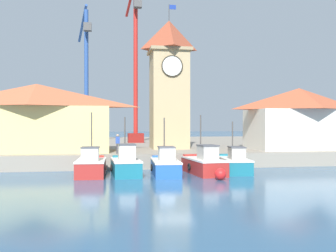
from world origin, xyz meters
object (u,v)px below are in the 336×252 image
warehouse_right (299,118)px  dock_worker_near_tower (118,144)px  fishing_boat_center (234,163)px  fishing_boat_mid_left (204,164)px  fishing_boat_left_inner (165,165)px  port_crane_near (135,79)px  fishing_boat_left_outer (126,165)px  fishing_boat_far_left (91,166)px  clock_tower (169,81)px  port_crane_far (86,89)px  mooring_buoy (220,174)px  warehouse_left (37,117)px

warehouse_right → dock_worker_near_tower: size_ratio=6.05×
fishing_boat_center → fishing_boat_mid_left: bearing=-167.6°
fishing_boat_center → dock_worker_near_tower: (-8.74, 3.65, 1.38)m
fishing_boat_left_inner → fishing_boat_center: 5.48m
fishing_boat_center → fishing_boat_left_inner: bearing=-173.5°
port_crane_near → dock_worker_near_tower: size_ratio=13.28×
fishing_boat_left_outer → dock_worker_near_tower: size_ratio=2.70×
warehouse_right → fishing_boat_left_inner: bearing=-152.2°
fishing_boat_left_outer → fishing_boat_mid_left: bearing=-0.2°
fishing_boat_far_left → fishing_boat_center: (10.74, 0.54, -0.05)m
fishing_boat_center → clock_tower: (-3.46, 9.90, 7.26)m
port_crane_far → mooring_buoy: bearing=-70.4°
warehouse_left → port_crane_far: bearing=78.7°
fishing_boat_left_outer → fishing_boat_mid_left: size_ratio=0.83×
port_crane_far → warehouse_right: bearing=-39.5°
fishing_boat_mid_left → fishing_boat_center: 2.60m
clock_tower → dock_worker_near_tower: size_ratio=8.87×
fishing_boat_left_outer → fishing_boat_mid_left: fishing_boat_mid_left is taller
fishing_boat_far_left → mooring_buoy: fishing_boat_far_left is taller
fishing_boat_left_inner → fishing_boat_left_outer: bearing=178.4°
fishing_boat_far_left → clock_tower: (7.29, 10.44, 7.21)m
fishing_boat_left_outer → fishing_boat_center: (8.30, 0.54, -0.08)m
port_crane_near → fishing_boat_left_outer: bearing=-96.1°
fishing_boat_left_outer → fishing_boat_center: size_ratio=0.85×
clock_tower → fishing_boat_far_left: bearing=-124.9°
fishing_boat_left_outer → fishing_boat_center: bearing=3.7°
warehouse_left → dock_worker_near_tower: size_ratio=8.02×
fishing_boat_center → fishing_boat_far_left: bearing=-177.1°
clock_tower → port_crane_far: port_crane_far is taller
fishing_boat_far_left → mooring_buoy: 9.12m
fishing_boat_left_inner → fishing_boat_mid_left: bearing=1.2°
fishing_boat_mid_left → port_crane_near: 24.77m
fishing_boat_left_inner → clock_tower: 12.92m
fishing_boat_mid_left → port_crane_far: port_crane_far is taller
port_crane_near → dock_worker_near_tower: (-2.87, -18.74, -7.37)m
fishing_boat_left_inner → fishing_boat_center: fishing_boat_left_inner is taller
dock_worker_near_tower → warehouse_right: bearing=10.6°
fishing_boat_far_left → fishing_boat_mid_left: 8.20m
fishing_boat_left_inner → mooring_buoy: (3.21, -3.18, -0.32)m
fishing_boat_far_left → clock_tower: 14.63m
fishing_boat_far_left → fishing_boat_mid_left: bearing=-0.1°
port_crane_near → port_crane_far: (-6.41, 2.04, -1.18)m
dock_worker_near_tower → fishing_boat_left_outer: bearing=-84.0°
fishing_boat_mid_left → port_crane_far: size_ratio=0.29×
fishing_boat_left_outer → fishing_boat_center: 8.32m
warehouse_right → fishing_boat_center: bearing=-142.1°
fishing_boat_center → port_crane_far: port_crane_far is taller
port_crane_near → fishing_boat_center: bearing=-75.3°
fishing_boat_far_left → fishing_boat_mid_left: size_ratio=0.86×
clock_tower → mooring_buoy: (1.22, -13.70, -7.57)m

